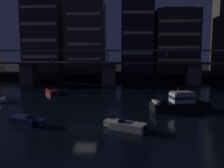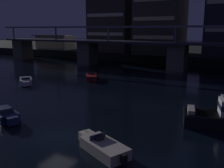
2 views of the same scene
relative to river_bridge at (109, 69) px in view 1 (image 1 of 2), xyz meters
name	(u,v)px [view 1 (image 1 of 2)]	position (x,y,z in m)	size (l,w,h in m)	color
ground_plane	(85,127)	(0.00, -39.39, -4.13)	(400.00, 400.00, 0.00)	black
far_riverbank	(116,69)	(0.00, 48.01, -3.03)	(240.00, 80.00, 2.20)	black
river_bridge	(109,69)	(0.00, 0.00, 0.00)	(97.62, 6.40, 9.38)	#605B51
tower_west_low	(44,33)	(-22.91, 14.07, 11.11)	(12.34, 10.66, 26.39)	#38332D
tower_west_tall	(88,38)	(-8.02, 12.92, 9.46)	(11.21, 13.04, 23.09)	#423D38
tower_central	(137,25)	(8.34, 17.01, 13.96)	(10.32, 13.95, 32.10)	#282833
tower_east_tall	(175,41)	(21.39, 17.35, 8.37)	(13.87, 13.44, 20.92)	#38332D
cabin_cruiser_near_left	(180,103)	(12.75, -30.42, -3.08)	(9.37, 4.42, 2.79)	black
speedboat_near_right	(126,126)	(4.72, -39.95, -3.72)	(4.99, 3.30, 1.16)	beige
speedboat_mid_left	(52,91)	(-11.00, -16.96, -3.72)	(3.79, 4.79, 1.16)	maroon
speedboat_mid_center	(27,120)	(-7.25, -38.45, -3.72)	(5.03, 3.21, 1.16)	#19234C
channel_buoy	(178,94)	(14.89, -19.33, -3.66)	(0.90, 0.90, 1.76)	yellow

